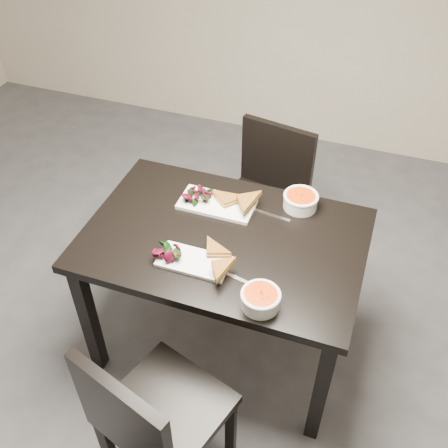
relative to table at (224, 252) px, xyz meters
name	(u,v)px	position (x,y,z in m)	size (l,w,h in m)	color
ground	(118,390)	(-0.39, -0.45, -0.65)	(5.00, 5.00, 0.00)	#47474C
room_shell	(17,1)	(-0.39, -0.45, 1.18)	(5.02, 5.02, 2.81)	beige
table	(224,252)	(0.00, 0.00, 0.00)	(1.20, 0.80, 0.75)	black
chair_near	(150,417)	(-0.03, -0.73, -0.17)	(0.53, 0.53, 0.85)	black
chair_far	(266,192)	(0.01, 0.68, -0.17)	(0.49, 0.49, 0.85)	black
plate_near	(194,262)	(-0.06, -0.19, 0.11)	(0.29, 0.15, 0.01)	white
sandwich_near	(210,258)	(0.00, -0.17, 0.14)	(0.15, 0.11, 0.05)	#AE6824
salad_near	(171,251)	(-0.16, -0.19, 0.13)	(0.09, 0.08, 0.04)	black
soup_bowl_near	(261,298)	(0.25, -0.31, 0.14)	(0.15, 0.15, 0.07)	white
cutlery_near	(239,279)	(0.14, -0.21, 0.10)	(0.18, 0.02, 0.00)	silver
plate_far	(217,204)	(-0.10, 0.18, 0.11)	(0.34, 0.17, 0.02)	white
sandwich_far	(229,203)	(-0.03, 0.17, 0.14)	(0.17, 0.13, 0.06)	#AE6824
salad_far	(196,194)	(-0.20, 0.18, 0.14)	(0.11, 0.10, 0.05)	black
soup_bowl_far	(301,200)	(0.26, 0.30, 0.14)	(0.16, 0.16, 0.07)	white
cutlery_far	(271,215)	(0.15, 0.20, 0.10)	(0.18, 0.02, 0.00)	silver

